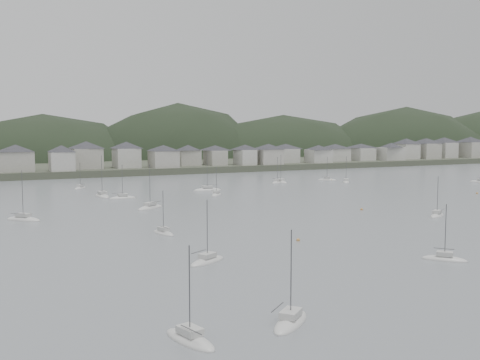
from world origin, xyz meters
TOP-DOWN VIEW (x-y plane):
  - ground at (0.00, 0.00)m, footprint 900.00×900.00m
  - far_shore_land at (0.00, 295.00)m, footprint 900.00×250.00m
  - forested_ridge at (4.83, 269.40)m, footprint 851.55×103.94m
  - waterfront_town at (50.59, 183.34)m, footprint 451.48×28.46m
  - moored_fleet at (2.21, 67.23)m, footprint 229.82×164.35m
  - mooring_buoys at (17.75, 41.93)m, footprint 153.62×124.87m

SIDE VIEW (x-z plane):
  - forested_ridge at x=4.83m, z-range -62.57..40.00m
  - ground at x=0.00m, z-range 0.00..0.00m
  - mooring_buoys at x=17.75m, z-range -0.20..0.50m
  - moored_fleet at x=2.21m, z-range -6.65..7.00m
  - far_shore_land at x=0.00m, z-range 0.00..3.00m
  - waterfront_town at x=50.59m, z-range 2.20..15.12m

